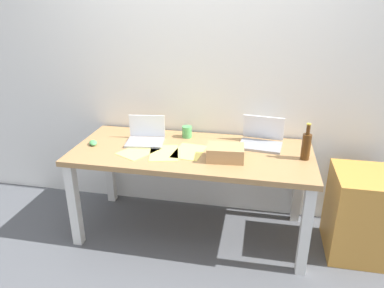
# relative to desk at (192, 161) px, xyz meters

# --- Properties ---
(ground_plane) EXTENTS (8.00, 8.00, 0.00)m
(ground_plane) POSITION_rel_desk_xyz_m (0.00, 0.00, -0.64)
(ground_plane) COLOR #515459
(back_wall) EXTENTS (5.20, 0.08, 2.60)m
(back_wall) POSITION_rel_desk_xyz_m (0.00, 0.46, 0.66)
(back_wall) COLOR white
(back_wall) RESTS_ON ground
(desk) EXTENTS (1.82, 0.79, 0.73)m
(desk) POSITION_rel_desk_xyz_m (0.00, 0.00, 0.00)
(desk) COLOR #A37A4C
(desk) RESTS_ON ground
(laptop_left) EXTENTS (0.32, 0.27, 0.20)m
(laptop_left) POSITION_rel_desk_xyz_m (-0.40, 0.09, 0.13)
(laptop_left) COLOR gray
(laptop_left) RESTS_ON desk
(laptop_right) EXTENTS (0.35, 0.29, 0.22)m
(laptop_right) POSITION_rel_desk_xyz_m (0.51, 0.21, 0.14)
(laptop_right) COLOR gray
(laptop_right) RESTS_ON desk
(beer_bottle) EXTENTS (0.06, 0.06, 0.27)m
(beer_bottle) POSITION_rel_desk_xyz_m (0.83, -0.00, 0.20)
(beer_bottle) COLOR #47280F
(beer_bottle) RESTS_ON desk
(computer_mouse) EXTENTS (0.10, 0.12, 0.03)m
(computer_mouse) POSITION_rel_desk_xyz_m (-0.79, -0.05, 0.11)
(computer_mouse) COLOR #4C9E56
(computer_mouse) RESTS_ON desk
(cardboard_box) EXTENTS (0.28, 0.21, 0.10)m
(cardboard_box) POSITION_rel_desk_xyz_m (0.27, -0.12, 0.14)
(cardboard_box) COLOR tan
(cardboard_box) RESTS_ON desk
(coffee_mug) EXTENTS (0.08, 0.08, 0.09)m
(coffee_mug) POSITION_rel_desk_xyz_m (-0.09, 0.26, 0.14)
(coffee_mug) COLOR #4C9E56
(coffee_mug) RESTS_ON desk
(paper_sheet_front_left) EXTENTS (0.32, 0.36, 0.00)m
(paper_sheet_front_left) POSITION_rel_desk_xyz_m (-0.39, -0.10, 0.09)
(paper_sheet_front_left) COLOR #F4E06B
(paper_sheet_front_left) RESTS_ON desk
(paper_yellow_folder) EXTENTS (0.27, 0.34, 0.00)m
(paper_yellow_folder) POSITION_rel_desk_xyz_m (-0.19, -0.10, 0.09)
(paper_yellow_folder) COLOR #F4E06B
(paper_yellow_folder) RESTS_ON desk
(paper_sheet_center) EXTENTS (0.24, 0.32, 0.00)m
(paper_sheet_center) POSITION_rel_desk_xyz_m (-0.02, -0.04, 0.09)
(paper_sheet_center) COLOR #F4E06B
(paper_sheet_center) RESTS_ON desk
(filing_cabinet) EXTENTS (0.40, 0.48, 0.65)m
(filing_cabinet) POSITION_rel_desk_xyz_m (1.26, -0.00, -0.32)
(filing_cabinet) COLOR #C68938
(filing_cabinet) RESTS_ON ground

